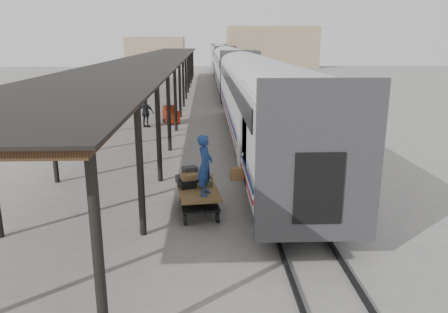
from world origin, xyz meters
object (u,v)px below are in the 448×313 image
luggage_tug (171,115)px  porter (205,165)px  baggage_cart (198,194)px  pedestrian (146,113)px

luggage_tug → porter: (2.32, -16.50, 1.26)m
baggage_cart → porter: size_ratio=1.35×
pedestrian → baggage_cart: bearing=126.0°
baggage_cart → porter: 1.35m
baggage_cart → luggage_tug: size_ratio=1.64×
luggage_tug → pedestrian: (-1.49, -1.30, 0.41)m
luggage_tug → pedestrian: size_ratio=0.82×
baggage_cart → porter: bearing=-76.2°
luggage_tug → porter: 16.71m
porter → pedestrian: porter is taller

